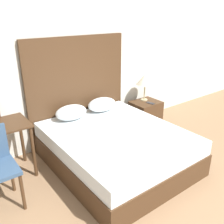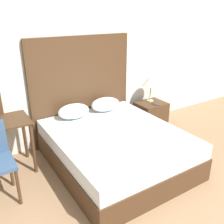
{
  "view_description": "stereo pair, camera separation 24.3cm",
  "coord_description": "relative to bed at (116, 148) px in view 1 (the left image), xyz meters",
  "views": [
    {
      "loc": [
        -1.92,
        -1.0,
        2.02
      ],
      "look_at": [
        -0.07,
        1.45,
        0.76
      ],
      "focal_mm": 40.0,
      "sensor_mm": 36.0,
      "label": 1
    },
    {
      "loc": [
        -1.72,
        -1.14,
        2.02
      ],
      "look_at": [
        -0.07,
        1.45,
        0.76
      ],
      "focal_mm": 40.0,
      "sensor_mm": 36.0,
      "label": 2
    }
  ],
  "objects": [
    {
      "name": "headboard",
      "position": [
        0.0,
        0.98,
        0.58
      ],
      "size": [
        1.69,
        0.05,
        1.67
      ],
      "color": "#422B19",
      "rests_on": "ground_plane"
    },
    {
      "name": "nightstand",
      "position": [
        1.22,
        0.68,
        -0.02
      ],
      "size": [
        0.51,
        0.43,
        0.46
      ],
      "color": "#422B19",
      "rests_on": "ground_plane"
    },
    {
      "name": "wall_back",
      "position": [
        0.07,
        1.05,
        1.1
      ],
      "size": [
        10.0,
        0.06,
        2.7
      ],
      "color": "silver",
      "rests_on": "ground_plane"
    },
    {
      "name": "ground_plane",
      "position": [
        0.07,
        -1.36,
        -0.25
      ],
      "size": [
        16.0,
        16.0,
        0.0
      ],
      "primitive_type": "plane",
      "color": "#8C6B4C"
    },
    {
      "name": "phone_on_nightstand",
      "position": [
        1.23,
        0.58,
        0.22
      ],
      "size": [
        0.09,
        0.16,
        0.01
      ],
      "color": "#232328",
      "rests_on": "nightstand"
    },
    {
      "name": "bed",
      "position": [
        0.0,
        0.0,
        0.0
      ],
      "size": [
        1.61,
        1.91,
        0.51
      ],
      "color": "#422B19",
      "rests_on": "ground_plane"
    },
    {
      "name": "pillow_right",
      "position": [
        0.28,
        0.73,
        0.36
      ],
      "size": [
        0.48,
        0.34,
        0.21
      ],
      "color": "silver",
      "rests_on": "bed"
    },
    {
      "name": "pillow_left",
      "position": [
        -0.28,
        0.73,
        0.36
      ],
      "size": [
        0.48,
        0.34,
        0.21
      ],
      "color": "silver",
      "rests_on": "bed"
    },
    {
      "name": "phone_on_bed",
      "position": [
        -0.37,
        0.04,
        0.26
      ],
      "size": [
        0.16,
        0.14,
        0.01
      ],
      "color": "#B7B7BC",
      "rests_on": "bed"
    },
    {
      "name": "table_lamp",
      "position": [
        1.26,
        0.77,
        0.6
      ],
      "size": [
        0.32,
        0.32,
        0.49
      ],
      "color": "tan",
      "rests_on": "nightstand"
    }
  ]
}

